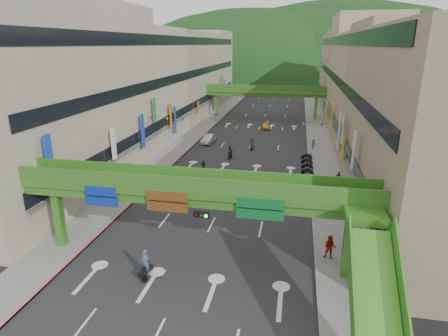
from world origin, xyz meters
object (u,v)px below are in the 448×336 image
(overpass_near, at_px, (202,202))
(car_yellow, at_px, (266,126))
(car_silver, at_px, (209,139))
(scooter_rider_mid, at_px, (230,152))
(scooter_rider_near, at_px, (145,265))
(pedestrian_red, at_px, (330,249))

(overpass_near, xyz_separation_m, car_yellow, (0.37, 48.07, -4.56))
(car_silver, bearing_deg, scooter_rider_mid, -52.47)
(scooter_rider_near, bearing_deg, overpass_near, 30.72)
(overpass_near, bearing_deg, scooter_rider_near, -149.28)
(overpass_near, xyz_separation_m, car_silver, (-7.93, 35.37, -4.48))
(overpass_near, distance_m, scooter_rider_near, 5.93)
(car_silver, height_order, car_yellow, car_silver)
(car_yellow, xyz_separation_m, pedestrian_red, (8.80, -45.45, 0.30))
(scooter_rider_mid, relative_size, car_yellow, 0.52)
(scooter_rider_near, bearing_deg, car_yellow, 85.45)
(scooter_rider_near, xyz_separation_m, scooter_rider_mid, (0.71, 29.63, -0.04))
(scooter_rider_mid, bearing_deg, car_silver, 122.37)
(scooter_rider_near, height_order, car_yellow, scooter_rider_near)
(scooter_rider_mid, height_order, car_silver, scooter_rider_mid)
(car_silver, height_order, pedestrian_red, pedestrian_red)
(overpass_near, bearing_deg, pedestrian_red, 15.94)
(overpass_near, height_order, car_yellow, overpass_near)
(scooter_rider_near, xyz_separation_m, car_silver, (-4.30, 37.53, -0.32))
(scooter_rider_mid, distance_m, car_silver, 9.35)
(scooter_rider_near, relative_size, car_yellow, 0.58)
(scooter_rider_mid, bearing_deg, car_yellow, 80.91)
(scooter_rider_near, bearing_deg, scooter_rider_mid, 88.64)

